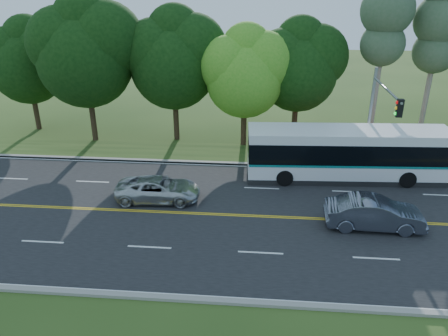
# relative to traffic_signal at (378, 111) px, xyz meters

# --- Properties ---
(ground) EXTENTS (120.00, 120.00, 0.00)m
(ground) POSITION_rel_traffic_signal_xyz_m (-6.49, -5.40, -4.67)
(ground) COLOR #294517
(ground) RESTS_ON ground
(road) EXTENTS (60.00, 14.00, 0.02)m
(road) POSITION_rel_traffic_signal_xyz_m (-6.49, -5.40, -4.66)
(road) COLOR black
(road) RESTS_ON ground
(curb_north) EXTENTS (60.00, 0.30, 0.15)m
(curb_north) POSITION_rel_traffic_signal_xyz_m (-6.49, 1.75, -4.60)
(curb_north) COLOR gray
(curb_north) RESTS_ON ground
(curb_south) EXTENTS (60.00, 0.30, 0.15)m
(curb_south) POSITION_rel_traffic_signal_xyz_m (-6.49, -12.55, -4.60)
(curb_south) COLOR gray
(curb_south) RESTS_ON ground
(grass_verge) EXTENTS (60.00, 4.00, 0.10)m
(grass_verge) POSITION_rel_traffic_signal_xyz_m (-6.49, 3.60, -4.62)
(grass_verge) COLOR #294517
(grass_verge) RESTS_ON ground
(lane_markings) EXTENTS (57.60, 13.82, 0.00)m
(lane_markings) POSITION_rel_traffic_signal_xyz_m (-6.59, -5.40, -4.65)
(lane_markings) COLOR gold
(lane_markings) RESTS_ON road
(tree_row) EXTENTS (44.70, 9.10, 13.84)m
(tree_row) POSITION_rel_traffic_signal_xyz_m (-11.65, 6.73, 2.06)
(tree_row) COLOR black
(tree_row) RESTS_ON ground
(bougainvillea_hedge) EXTENTS (9.50, 2.25, 1.50)m
(bougainvillea_hedge) POSITION_rel_traffic_signal_xyz_m (0.69, 2.75, -3.95)
(bougainvillea_hedge) COLOR #9D0D37
(bougainvillea_hedge) RESTS_ON ground
(traffic_signal) EXTENTS (0.42, 6.10, 7.00)m
(traffic_signal) POSITION_rel_traffic_signal_xyz_m (0.00, 0.00, 0.00)
(traffic_signal) COLOR gray
(traffic_signal) RESTS_ON ground
(transit_bus) EXTENTS (12.99, 3.47, 3.37)m
(transit_bus) POSITION_rel_traffic_signal_xyz_m (-1.53, 0.12, -2.98)
(transit_bus) COLOR white
(transit_bus) RESTS_ON road
(sedan) EXTENTS (5.15, 1.88, 1.69)m
(sedan) POSITION_rel_traffic_signal_xyz_m (-1.06, -6.02, -3.81)
(sedan) COLOR slate
(sedan) RESTS_ON road
(suv) EXTENTS (5.11, 2.58, 1.39)m
(suv) POSITION_rel_traffic_signal_xyz_m (-13.14, -3.94, -3.96)
(suv) COLOR #B8BCBD
(suv) RESTS_ON road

